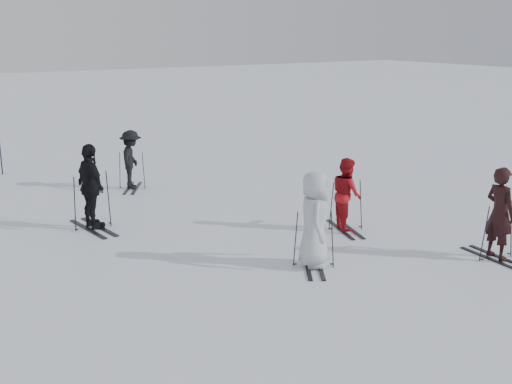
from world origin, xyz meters
TOP-DOWN VIEW (x-y plane):
  - ground at (0.00, 0.00)m, footprint 120.00×120.00m
  - skier_near_dark at (3.27, -2.93)m, footprint 0.51×0.72m
  - skier_red at (1.96, 0.21)m, footprint 0.85×0.97m
  - skier_grey at (-0.12, -1.29)m, footprint 0.99×1.10m
  - skier_uphill_left at (-2.97, 3.42)m, footprint 0.61×1.21m
  - skier_uphill_far at (-0.74, 6.58)m, footprint 1.10×1.26m
  - skis_near_dark at (3.27, -2.93)m, footprint 1.73×1.03m
  - skis_red at (1.96, 0.21)m, footprint 1.82×1.33m
  - skis_grey at (-0.12, -1.29)m, footprint 1.81×1.57m
  - skis_uphill_left at (-2.97, 3.42)m, footprint 1.97×1.19m
  - skis_uphill_far at (-0.74, 6.58)m, footprint 1.74×1.49m
  - piste_marker at (-3.55, 10.60)m, footprint 0.05×0.05m

SIDE VIEW (x-z plane):
  - ground at x=0.00m, z-range 0.00..0.00m
  - skis_uphill_far at x=-0.74m, z-range 0.00..1.12m
  - skis_grey at x=-0.12m, z-range 0.00..1.17m
  - skis_red at x=1.96m, z-range 0.00..1.19m
  - skis_near_dark at x=3.27m, z-range 0.00..1.21m
  - skis_uphill_left at x=-2.97m, z-range 0.00..1.36m
  - skier_red at x=1.96m, z-range 0.00..1.67m
  - skier_uphill_far at x=-0.74m, z-range 0.00..1.69m
  - piste_marker at x=-3.55m, z-range 0.00..1.83m
  - skier_near_dark at x=3.27m, z-range 0.00..1.88m
  - skier_grey at x=-0.12m, z-range 0.00..1.88m
  - skier_uphill_left at x=-2.97m, z-range 0.00..1.98m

